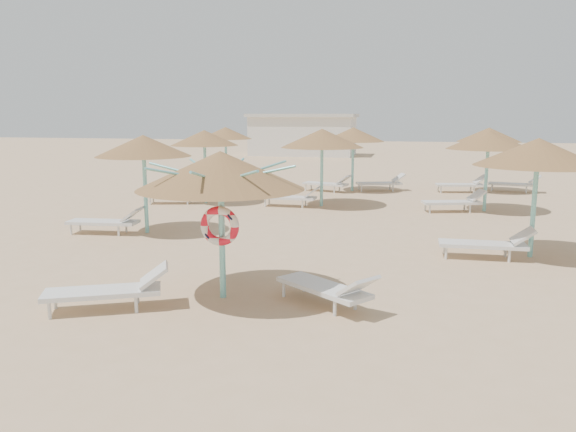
# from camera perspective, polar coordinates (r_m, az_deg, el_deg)

# --- Properties ---
(ground) EXTENTS (120.00, 120.00, 0.00)m
(ground) POSITION_cam_1_polar(r_m,az_deg,el_deg) (9.95, -4.29, -8.60)
(ground) COLOR tan
(ground) RESTS_ON ground
(main_palapa) EXTENTS (2.90, 2.90, 2.60)m
(main_palapa) POSITION_cam_1_polar(r_m,az_deg,el_deg) (9.72, -6.87, 4.55)
(main_palapa) COLOR #77CFCB
(main_palapa) RESTS_ON ground
(lounger_main_a) EXTENTS (2.09, 1.41, 0.73)m
(lounger_main_a) POSITION_cam_1_polar(r_m,az_deg,el_deg) (9.85, -17.55, -7.12)
(lounger_main_a) COLOR silver
(lounger_main_a) RESTS_ON ground
(lounger_main_b) EXTENTS (1.91, 1.64, 0.71)m
(lounger_main_b) POSITION_cam_1_polar(r_m,az_deg,el_deg) (9.57, 4.14, -7.25)
(lounger_main_b) COLOR silver
(lounger_main_b) RESTS_ON ground
(palapa_field) EXTENTS (15.67, 13.91, 2.72)m
(palapa_field) POSITION_cam_1_polar(r_m,az_deg,el_deg) (19.74, 6.49, 7.58)
(palapa_field) COLOR #77CFCB
(palapa_field) RESTS_ON ground
(service_hut) EXTENTS (8.40, 4.40, 3.25)m
(service_hut) POSITION_cam_1_polar(r_m,az_deg,el_deg) (44.89, 1.54, 8.29)
(service_hut) COLOR silver
(service_hut) RESTS_ON ground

